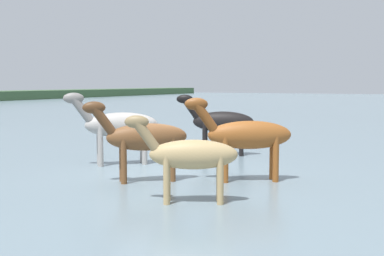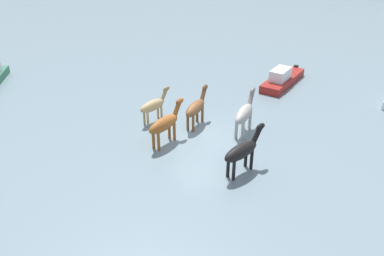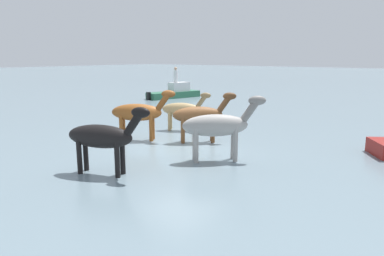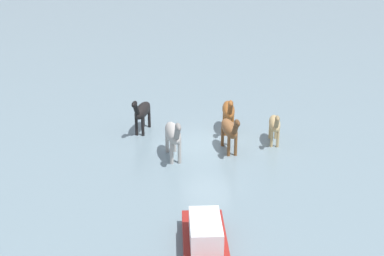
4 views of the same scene
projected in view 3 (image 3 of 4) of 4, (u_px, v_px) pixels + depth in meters
The scene contains 8 objects.
ground_plane at pixel (179, 147), 12.89m from camera, with size 190.59×190.59×0.00m, color slate.
horse_dun_straggler at pixel (200, 115), 13.43m from camera, with size 1.90×2.03×1.87m.
horse_pinto_flank at pixel (218, 126), 10.99m from camera, with size 2.09×2.15×2.02m.
horse_chestnut_trailing at pixel (103, 137), 9.73m from camera, with size 1.27×2.42×1.91m.
horse_rear_stallion at pixel (139, 113), 13.77m from camera, with size 1.66×2.33×1.95m.
horse_lead at pixel (183, 109), 15.59m from camera, with size 1.29×2.06×1.68m.
boat_launch_far at pixel (175, 94), 27.94m from camera, with size 4.62×2.22×1.33m.
person_spotter_bow at pixel (176, 75), 27.62m from camera, with size 0.32×0.32×1.19m.
Camera 3 is at (9.58, 8.05, 3.21)m, focal length 33.57 mm.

